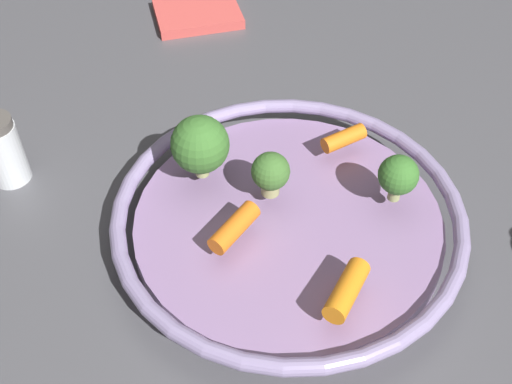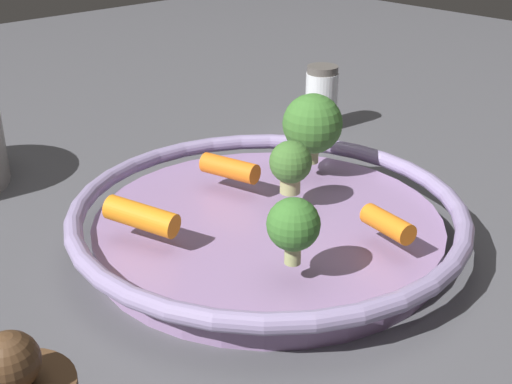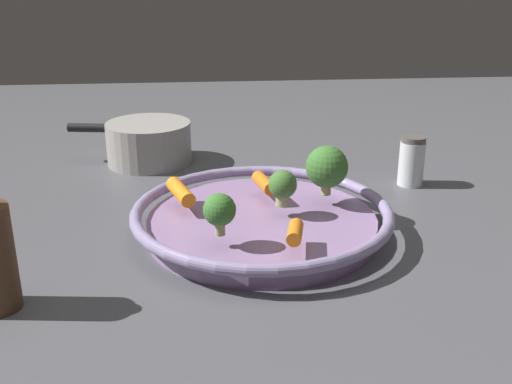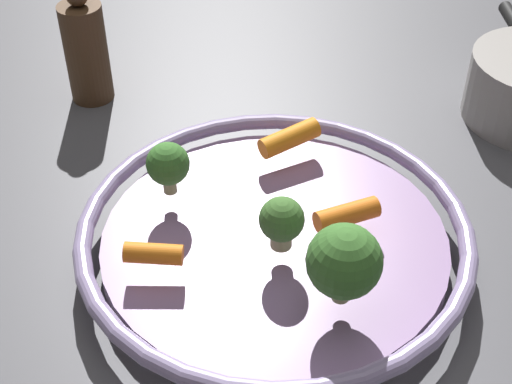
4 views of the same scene
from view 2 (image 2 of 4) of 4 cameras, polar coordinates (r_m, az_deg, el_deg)
ground_plane at (r=0.61m, az=0.99°, el=-4.26°), size 2.22×2.22×0.00m
serving_bowl at (r=0.60m, az=1.01°, el=-2.45°), size 0.35×0.35×0.04m
baby_carrot_back at (r=0.55m, az=11.00°, el=-2.64°), size 0.05×0.03×0.02m
baby_carrot_near_rim at (r=0.55m, az=-9.61°, el=-2.04°), size 0.07×0.04×0.03m
baby_carrot_right at (r=0.64m, az=-2.23°, el=2.01°), size 0.06×0.03×0.02m
broccoli_floret_large at (r=0.49m, az=3.16°, el=-2.82°), size 0.04×0.04×0.05m
broccoli_floret_edge at (r=0.66m, az=4.77°, el=5.70°), size 0.06×0.06×0.07m
broccoli_floret_small at (r=0.60m, az=3.08°, el=2.32°), size 0.04×0.04×0.05m
salt_shaker at (r=0.88m, az=5.52°, el=7.90°), size 0.04×0.04×0.08m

